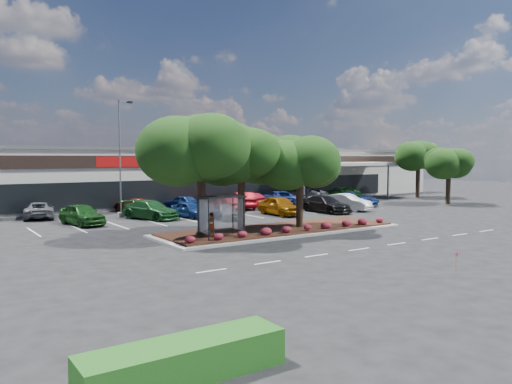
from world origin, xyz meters
TOP-DOWN VIEW (x-y plane):
  - ground at (0.00, 0.00)m, footprint 160.00×160.00m
  - retail_store at (0.06, 33.91)m, footprint 80.40×25.20m
  - landscape_island at (-2.00, 4.00)m, footprint 18.00×6.00m
  - lane_markings at (-0.14, 10.42)m, footprint 33.12×20.06m
  - shrub_row at (-2.00, 1.90)m, footprint 17.00×0.80m
  - bus_shelter at (-7.50, 2.95)m, footprint 2.75×1.55m
  - island_tree_west at (-8.00, 4.50)m, footprint 7.20×7.20m
  - island_tree_mid at (-4.50, 5.20)m, footprint 6.60×6.60m
  - island_tree_east at (-0.50, 3.70)m, footprint 5.80×5.80m
  - hedge_south_west at (-18.00, -13.50)m, footprint 5.00×1.30m
  - tree_east_near at (26.00, 10.00)m, footprint 5.60×5.60m
  - tree_east_far at (31.00, 18.00)m, footprint 6.40×6.40m
  - conifer_north_east at (34.00, 44.00)m, footprint 3.96×3.96m
  - person_waiting at (-8.08, 3.10)m, footprint 0.61×0.43m
  - light_pole at (-8.35, 18.68)m, footprint 1.43×0.69m
  - survey_stake at (-3.57, -10.98)m, footprint 0.07×0.14m
  - car_0 at (-12.70, 15.29)m, footprint 2.82×5.15m
  - car_1 at (-6.88, 15.75)m, footprint 4.14×5.90m
  - car_2 at (-3.65, 14.87)m, footprint 2.35×4.31m
  - car_3 at (-1.83, 11.94)m, footprint 2.41×4.25m
  - car_4 at (3.91, 11.93)m, footprint 2.18×5.11m
  - car_5 at (8.81, 11.22)m, footprint 2.33×5.52m
  - car_6 at (10.21, 13.23)m, footprint 3.70×5.26m
  - car_7 at (11.69, 11.41)m, footprint 2.98×5.28m
  - car_8 at (15.65, 14.25)m, footprint 4.26×5.85m
  - car_9 at (-14.60, 21.61)m, footprint 3.35×5.51m
  - car_10 at (-5.98, 21.88)m, footprint 3.24×5.22m
  - car_11 at (-1.06, 21.78)m, footprint 2.84×4.45m
  - car_12 at (1.84, 17.67)m, footprint 1.92×4.28m
  - car_13 at (4.28, 18.67)m, footprint 3.52×5.47m
  - car_14 at (7.04, 21.58)m, footprint 1.66×4.09m
  - car_15 at (9.35, 19.37)m, footprint 4.20×6.27m
  - car_16 at (15.25, 22.22)m, footprint 4.09×6.28m
  - car_17 at (19.45, 21.03)m, footprint 4.77×6.37m

SIDE VIEW (x-z plane):
  - ground at x=0.00m, z-range 0.00..0.00m
  - lane_markings at x=-0.14m, z-range 0.00..0.01m
  - landscape_island at x=-2.00m, z-range -0.01..0.25m
  - hedge_south_west at x=-18.00m, z-range 0.00..0.90m
  - shrub_row at x=-2.00m, z-range 0.26..0.76m
  - car_14 at x=7.04m, z-range 0.00..1.32m
  - car_10 at x=-5.98m, z-range 0.00..1.35m
  - car_12 at x=1.84m, z-range 0.00..1.36m
  - car_3 at x=-1.83m, z-range 0.00..1.36m
  - survey_stake at x=-3.57m, z-range 0.15..1.23m
  - car_2 at x=-3.65m, z-range 0.00..1.39m
  - car_11 at x=-1.06m, z-range 0.00..1.41m
  - car_6 at x=10.21m, z-range 0.00..1.41m
  - car_9 at x=-14.60m, z-range 0.00..1.43m
  - car_8 at x=15.65m, z-range 0.00..1.48m
  - car_1 at x=-6.88m, z-range 0.00..1.59m
  - car_5 at x=8.81m, z-range 0.00..1.59m
  - car_15 at x=9.35m, z-range 0.00..1.60m
  - car_16 at x=15.25m, z-range 0.00..1.61m
  - car_17 at x=19.45m, z-range 0.00..1.61m
  - car_7 at x=11.69m, z-range 0.00..1.65m
  - car_0 at x=-12.70m, z-range 0.00..1.66m
  - car_13 at x=4.28m, z-range 0.00..1.70m
  - car_4 at x=3.91m, z-range 0.00..1.72m
  - person_waiting at x=-8.08m, z-range 0.26..1.82m
  - bus_shelter at x=-7.50m, z-range 1.01..3.60m
  - retail_store at x=0.06m, z-range 0.03..6.28m
  - tree_east_near at x=26.00m, z-range 0.00..6.51m
  - island_tree_east at x=-0.50m, z-range 0.26..6.76m
  - tree_east_far at x=31.00m, z-range 0.00..7.62m
  - island_tree_mid at x=-4.50m, z-range 0.26..7.58m
  - island_tree_west at x=-8.00m, z-range 0.26..8.15m
  - conifer_north_east at x=34.00m, z-range 0.00..9.00m
  - light_pole at x=-8.35m, z-range -0.57..9.68m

